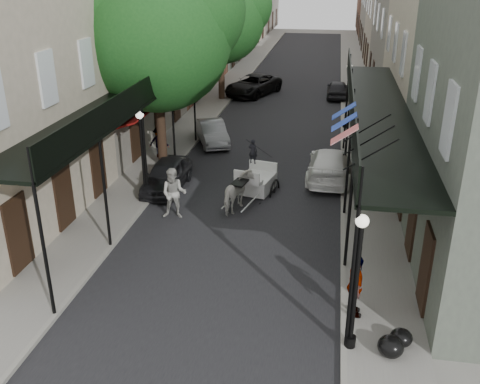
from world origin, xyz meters
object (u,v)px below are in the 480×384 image
at_px(horse, 239,193).
at_px(pedestrian_walking, 174,194).
at_px(carriage, 260,168).
at_px(car_left_far, 253,85).
at_px(lamppost_left, 143,154).
at_px(pedestrian_sidewalk_right, 355,286).
at_px(car_right_near, 330,164).
at_px(lamppost_right_near, 356,281).
at_px(car_right_far, 338,89).
at_px(car_left_near, 167,175).
at_px(tree_far, 226,15).
at_px(car_left_mid, 212,133).
at_px(tree_near, 165,28).
at_px(pedestrian_sidewalk_left, 159,142).
at_px(lamppost_right_far, 347,95).

relative_size(horse, pedestrian_walking, 0.89).
bearing_deg(carriage, car_left_far, 112.04).
distance_m(lamppost_left, carriage, 5.05).
relative_size(pedestrian_sidewalk_right, car_right_near, 0.39).
bearing_deg(lamppost_right_near, car_left_far, 103.47).
bearing_deg(lamppost_right_near, pedestrian_walking, 134.43).
bearing_deg(car_right_far, car_left_near, 68.76).
relative_size(tree_far, carriage, 3.40).
bearing_deg(car_left_mid, tree_near, -129.09).
relative_size(pedestrian_sidewalk_left, car_left_far, 0.29).
relative_size(tree_near, carriage, 3.80).
height_order(tree_far, carriage, tree_far).
xyz_separation_m(tree_far, car_left_far, (1.65, 1.79, -5.10)).
bearing_deg(pedestrian_walking, horse, 19.14).
distance_m(pedestrian_walking, car_right_near, 7.77).
distance_m(car_left_near, car_left_far, 18.60).
bearing_deg(car_right_near, horse, 51.52).
height_order(car_left_mid, car_left_far, car_left_far).
bearing_deg(lamppost_right_near, lamppost_right_far, 90.00).
relative_size(tree_near, car_left_mid, 2.56).
relative_size(lamppost_left, car_right_far, 0.99).
relative_size(tree_near, lamppost_left, 2.60).
relative_size(lamppost_right_near, carriage, 1.46).
height_order(car_right_near, car_right_far, car_right_near).
distance_m(tree_far, lamppost_right_near, 27.74).
relative_size(horse, pedestrian_sidewalk_right, 0.98).
relative_size(lamppost_left, car_left_mid, 0.99).
xyz_separation_m(car_left_near, car_right_far, (7.20, 18.70, -0.01)).
xyz_separation_m(tree_near, car_right_far, (7.80, 15.91, -5.85)).
bearing_deg(car_left_far, horse, -61.60).
distance_m(lamppost_right_far, pedestrian_sidewalk_left, 11.59).
relative_size(car_left_near, car_left_mid, 1.01).
bearing_deg(car_right_near, car_left_mid, -30.82).
xyz_separation_m(lamppost_left, horse, (3.95, -0.20, -1.29)).
distance_m(pedestrian_sidewalk_left, car_right_near, 8.54).
distance_m(lamppost_right_near, pedestrian_sidewalk_right, 1.70).
xyz_separation_m(lamppost_left, carriage, (4.47, 2.10, -1.06)).
bearing_deg(car_left_near, tree_near, 102.34).
xyz_separation_m(pedestrian_sidewalk_left, pedestrian_sidewalk_right, (9.32, -11.70, 0.15)).
relative_size(tree_near, car_left_far, 1.82).
relative_size(lamppost_right_far, car_left_mid, 0.99).
distance_m(pedestrian_sidewalk_left, car_left_far, 15.12).
bearing_deg(carriage, car_left_near, -157.27).
bearing_deg(pedestrian_sidewalk_right, carriage, 17.67).
relative_size(tree_near, car_left_near, 2.52).
bearing_deg(pedestrian_sidewalk_right, lamppost_right_near, 169.79).
distance_m(lamppost_left, pedestrian_sidewalk_right, 10.67).
relative_size(lamppost_right_far, horse, 2.07).
distance_m(lamppost_right_near, carriage, 10.82).
xyz_separation_m(lamppost_left, car_right_near, (7.43, 3.86, -1.36)).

